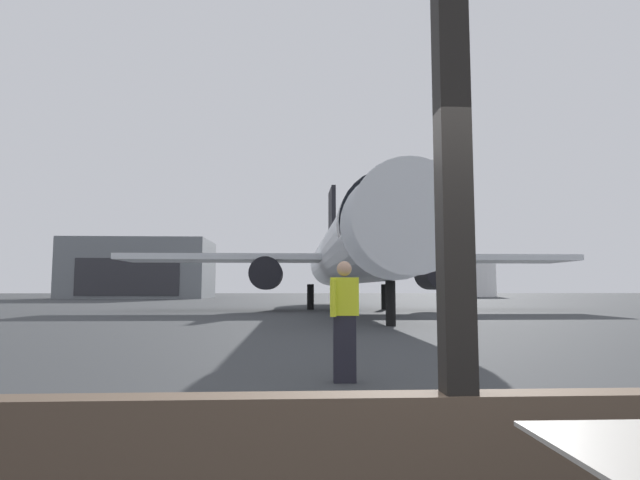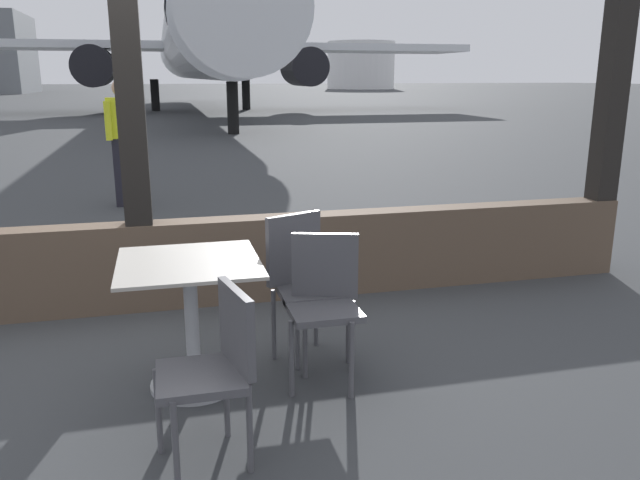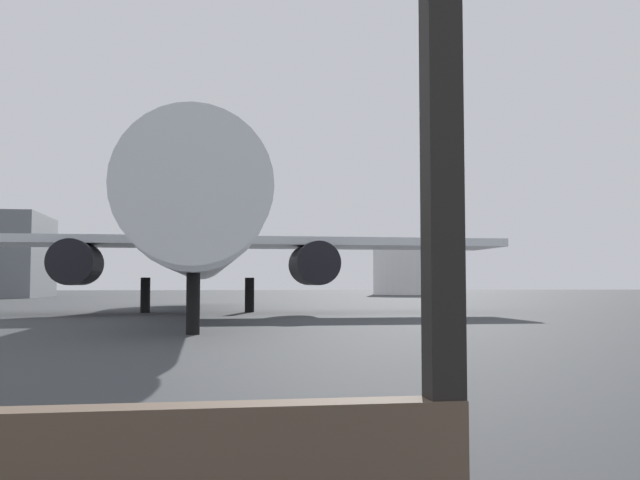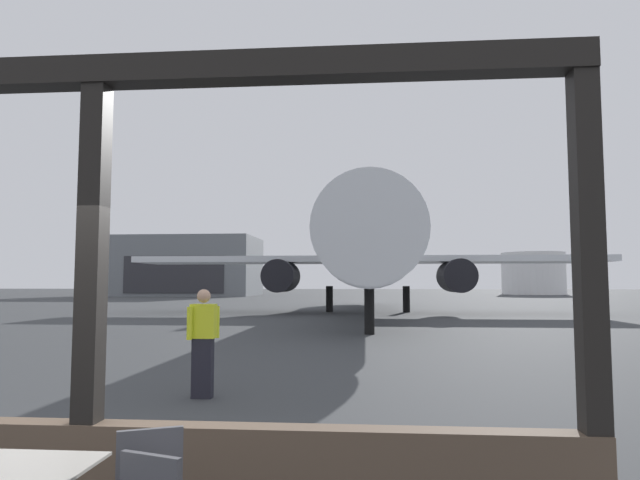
% 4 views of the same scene
% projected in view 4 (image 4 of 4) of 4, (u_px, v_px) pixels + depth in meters
% --- Properties ---
extents(ground_plane, '(220.00, 220.00, 0.00)m').
position_uv_depth(ground_plane, '(337.00, 305.00, 44.28)').
color(ground_plane, '#383A3D').
extents(window_frame, '(8.40, 0.24, 3.81)m').
position_uv_depth(window_frame, '(89.00, 346.00, 4.64)').
color(window_frame, brown).
rests_on(window_frame, ground).
extents(airplane, '(28.01, 33.96, 10.42)m').
position_uv_depth(airplane, '(367.00, 255.00, 32.91)').
color(airplane, silver).
rests_on(airplane, ground).
extents(ground_crew_worker, '(0.44, 0.42, 1.74)m').
position_uv_depth(ground_crew_worker, '(203.00, 341.00, 8.88)').
color(ground_crew_worker, black).
rests_on(ground_crew_worker, ground).
extents(distant_hangar, '(19.16, 12.11, 8.18)m').
position_uv_depth(distant_hangar, '(188.00, 267.00, 77.50)').
color(distant_hangar, slate).
rests_on(distant_hangar, ground).
extents(fuel_storage_tank, '(9.44, 9.44, 6.47)m').
position_uv_depth(fuel_storage_tank, '(533.00, 273.00, 85.14)').
color(fuel_storage_tank, white).
rests_on(fuel_storage_tank, ground).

